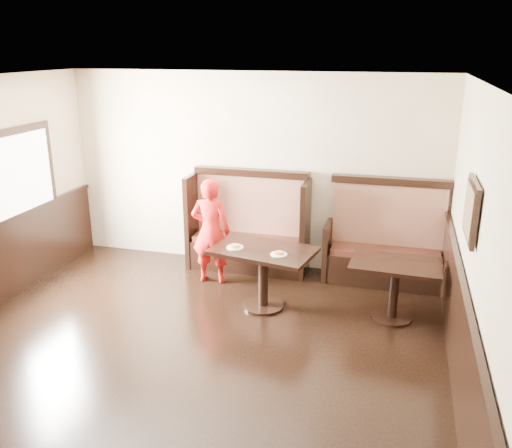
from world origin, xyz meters
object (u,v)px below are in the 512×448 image
at_px(table_main, 263,263).
at_px(table_neighbor, 395,277).
at_px(child, 211,231).
at_px(booth_main, 249,233).
at_px(booth_neighbor, 385,249).

distance_m(table_main, table_neighbor, 1.58).
relative_size(table_main, child, 0.91).
bearing_deg(table_neighbor, booth_main, 155.45).
relative_size(table_main, table_neighbor, 1.25).
distance_m(booth_neighbor, table_neighbor, 1.10).
distance_m(table_main, child, 1.06).
xyz_separation_m(booth_neighbor, child, (-2.31, -0.62, 0.25)).
relative_size(table_neighbor, child, 0.73).
bearing_deg(booth_neighbor, table_main, -139.92).
distance_m(booth_neighbor, table_main, 1.86).
xyz_separation_m(booth_neighbor, table_neighbor, (0.15, -1.08, 0.06)).
relative_size(booth_neighbor, table_main, 1.23).
xyz_separation_m(table_main, table_neighbor, (1.57, 0.11, -0.05)).
distance_m(table_neighbor, child, 2.50).
bearing_deg(booth_neighbor, table_neighbor, -82.24).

